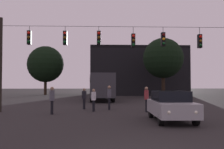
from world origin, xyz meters
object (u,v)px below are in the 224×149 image
car_near_right (171,105)px  pedestrian_near_bus (52,99)px  city_bus (101,84)px  pedestrian_crossing_right (84,97)px  pedestrian_crossing_center (109,96)px  pedestrian_crossing_left (94,99)px  tree_left_silhouette (163,58)px  pedestrian_trailing (146,98)px  tree_behind_building (46,64)px

car_near_right → pedestrian_near_bus: bearing=153.6°
city_bus → pedestrian_crossing_right: city_bus is taller
car_near_right → pedestrian_crossing_center: size_ratio=2.49×
pedestrian_crossing_left → tree_left_silhouette: size_ratio=0.18×
pedestrian_trailing → pedestrian_crossing_left: bearing=170.8°
pedestrian_crossing_center → pedestrian_trailing: 2.99m
pedestrian_trailing → tree_left_silhouette: tree_left_silhouette is taller
pedestrian_crossing_left → tree_behind_building: bearing=107.9°
car_near_right → pedestrian_crossing_right: (-4.80, 6.59, 0.07)m
tree_behind_building → pedestrian_crossing_center: bearing=-69.5°
car_near_right → tree_behind_building: size_ratio=0.51×
pedestrian_crossing_center → pedestrian_near_bus: bearing=-142.4°
tree_behind_building → tree_left_silhouette: bearing=-28.1°
pedestrian_crossing_right → tree_behind_building: size_ratio=0.18×
pedestrian_near_bus → car_near_right: bearing=-26.4°
tree_left_silhouette → tree_behind_building: (-18.67, 9.95, -0.16)m
pedestrian_crossing_right → pedestrian_trailing: bearing=-27.9°
city_bus → car_near_right: (3.62, -18.03, -1.07)m
pedestrian_crossing_center → pedestrian_trailing: pedestrian_crossing_center is taller
car_near_right → pedestrian_crossing_right: pedestrian_crossing_right is taller
pedestrian_crossing_left → tree_behind_building: tree_behind_building is taller
car_near_right → tree_behind_building: (-13.43, 34.04, 4.60)m
pedestrian_crossing_left → pedestrian_trailing: 3.58m
city_bus → pedestrian_trailing: 14.09m
pedestrian_near_bus → pedestrian_crossing_right: bearing=62.1°
tree_left_silhouette → tree_behind_building: 21.15m
pedestrian_crossing_right → tree_left_silhouette: 20.71m
pedestrian_crossing_right → pedestrian_trailing: 4.86m
city_bus → tree_left_silhouette: 11.35m
car_near_right → city_bus: bearing=101.3°
city_bus → tree_behind_building: 19.10m
city_bus → tree_behind_building: tree_behind_building is taller
pedestrian_crossing_right → pedestrian_near_bus: bearing=-117.9°
pedestrian_crossing_left → pedestrian_crossing_center: pedestrian_crossing_center is taller
city_bus → pedestrian_near_bus: size_ratio=6.54×
pedestrian_crossing_left → pedestrian_trailing: (3.54, -0.57, 0.10)m
car_near_right → tree_behind_building: 36.88m
car_near_right → pedestrian_trailing: 4.35m
city_bus → pedestrian_crossing_left: size_ratio=7.20×
pedestrian_crossing_left → tree_left_silhouette: tree_left_silhouette is taller
pedestrian_near_bus → tree_left_silhouette: 24.38m
pedestrian_near_bus → tree_behind_building: 31.84m
city_bus → car_near_right: size_ratio=2.54×
pedestrian_trailing → tree_left_silhouette: (5.75, 19.78, 4.60)m
tree_behind_building → car_near_right: bearing=-68.5°
pedestrian_crossing_right → tree_behind_building: tree_behind_building is taller
pedestrian_near_bus → tree_left_silhouette: (11.80, 20.83, 4.59)m
pedestrian_near_bus → tree_behind_building: bearing=102.6°
pedestrian_crossing_center → car_near_right: bearing=-64.1°
city_bus → car_near_right: 18.42m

